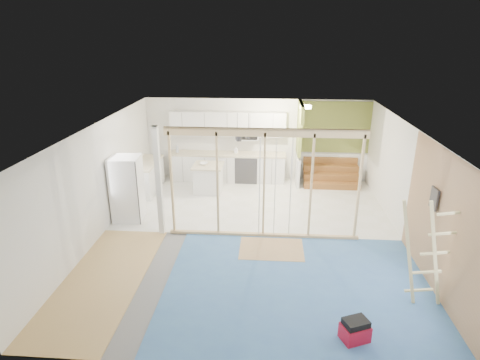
# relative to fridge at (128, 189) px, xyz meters

# --- Properties ---
(room) EXTENTS (7.01, 8.01, 2.61)m
(room) POSITION_rel_fridge_xyz_m (3.11, -0.69, 0.47)
(room) COLOR slate
(room) RESTS_ON ground
(floor_overlays) EXTENTS (7.00, 8.00, 0.03)m
(floor_overlays) POSITION_rel_fridge_xyz_m (3.19, -0.63, -0.82)
(floor_overlays) COLOR white
(floor_overlays) RESTS_ON room
(stud_frame) EXTENTS (4.66, 0.14, 2.60)m
(stud_frame) POSITION_rel_fridge_xyz_m (2.87, -0.69, 0.76)
(stud_frame) COLOR tan
(stud_frame) RESTS_ON room
(base_cabinets) EXTENTS (4.45, 2.24, 0.93)m
(base_cabinets) POSITION_rel_fridge_xyz_m (1.50, 2.67, -0.37)
(base_cabinets) COLOR white
(base_cabinets) RESTS_ON room
(upper_cabinets) EXTENTS (3.60, 0.41, 0.85)m
(upper_cabinets) POSITION_rel_fridge_xyz_m (2.27, 3.12, 0.99)
(upper_cabinets) COLOR white
(upper_cabinets) RESTS_ON room
(green_partition) EXTENTS (2.25, 1.51, 2.60)m
(green_partition) POSITION_rel_fridge_xyz_m (5.16, 2.97, 0.11)
(green_partition) COLOR olive
(green_partition) RESTS_ON room
(pot_rack) EXTENTS (0.52, 0.52, 0.72)m
(pot_rack) POSITION_rel_fridge_xyz_m (2.81, 1.20, 1.16)
(pot_rack) COLOR black
(pot_rack) RESTS_ON room
(sheathing_panel) EXTENTS (0.02, 4.00, 2.60)m
(sheathing_panel) POSITION_rel_fridge_xyz_m (6.59, -2.69, 0.47)
(sheathing_panel) COLOR tan
(sheathing_panel) RESTS_ON room
(electrical_panel) EXTENTS (0.04, 0.30, 0.40)m
(electrical_panel) POSITION_rel_fridge_xyz_m (6.54, -2.09, 0.82)
(electrical_panel) COLOR #37373C
(electrical_panel) RESTS_ON room
(ceiling_light) EXTENTS (0.32, 0.32, 0.08)m
(ceiling_light) POSITION_rel_fridge_xyz_m (4.51, 2.31, 1.71)
(ceiling_light) COLOR #FFEABF
(ceiling_light) RESTS_ON room
(fridge) EXTENTS (0.77, 0.75, 1.67)m
(fridge) POSITION_rel_fridge_xyz_m (0.00, 0.00, 0.00)
(fridge) COLOR white
(fridge) RESTS_ON room
(island) EXTENTS (0.89, 0.89, 0.85)m
(island) POSITION_rel_fridge_xyz_m (1.73, 2.01, -0.41)
(island) COLOR silver
(island) RESTS_ON room
(bowl) EXTENTS (0.25, 0.25, 0.06)m
(bowl) POSITION_rel_fridge_xyz_m (1.60, 2.03, 0.05)
(bowl) COLOR white
(bowl) RESTS_ON island
(soap_bottle_a) EXTENTS (0.12, 0.12, 0.27)m
(soap_bottle_a) POSITION_rel_fridge_xyz_m (0.61, 2.97, 0.23)
(soap_bottle_a) COLOR #ADB5C1
(soap_bottle_a) RESTS_ON base_cabinets
(soap_bottle_b) EXTENTS (0.12, 0.12, 0.21)m
(soap_bottle_b) POSITION_rel_fridge_xyz_m (2.48, 3.05, 0.20)
(soap_bottle_b) COLOR white
(soap_bottle_b) RESTS_ON base_cabinets
(toolbox) EXTENTS (0.49, 0.44, 0.39)m
(toolbox) POSITION_rel_fridge_xyz_m (4.89, -3.98, -0.65)
(toolbox) COLOR #A60F25
(toolbox) RESTS_ON room
(ladder) EXTENTS (1.05, 0.10, 1.94)m
(ladder) POSITION_rel_fridge_xyz_m (6.18, -2.97, 0.16)
(ladder) COLOR #D9CB85
(ladder) RESTS_ON room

